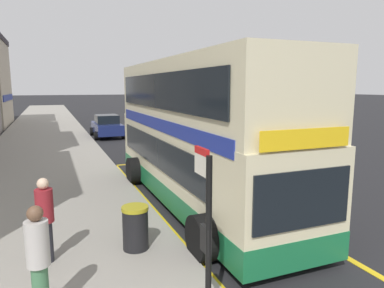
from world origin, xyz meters
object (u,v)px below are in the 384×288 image
pedestrian_waiting_near_sign (38,258)px  litter_bin (135,227)px  parked_car_silver_across (144,114)px  double_decker_bus (196,138)px  pedestrian_further_back (45,217)px  parked_car_navy_behind (107,126)px  bus_stop_sign (206,223)px

pedestrian_waiting_near_sign → litter_bin: 2.61m
parked_car_silver_across → double_decker_bus: bearing=80.6°
pedestrian_further_back → double_decker_bus: bearing=31.9°
parked_car_navy_behind → double_decker_bus: bearing=92.2°
pedestrian_waiting_near_sign → pedestrian_further_back: bearing=87.6°
double_decker_bus → litter_bin: double_decker_bus is taller
double_decker_bus → bus_stop_sign: double_decker_bus is taller
double_decker_bus → parked_car_silver_across: 26.79m
pedestrian_further_back → litter_bin: bearing=-3.3°
pedestrian_waiting_near_sign → pedestrian_further_back: 1.88m
double_decker_bus → parked_car_navy_behind: bearing=91.3°
pedestrian_further_back → pedestrian_waiting_near_sign: bearing=-92.4°
parked_car_silver_across → parked_car_navy_behind: size_ratio=1.00×
bus_stop_sign → pedestrian_further_back: bearing=127.2°
parked_car_silver_across → litter_bin: (-7.63, -29.10, -0.18)m
double_decker_bus → pedestrian_further_back: (-4.37, -2.72, -0.98)m
parked_car_silver_across → parked_car_navy_behind: same height
bus_stop_sign → parked_car_navy_behind: bus_stop_sign is taller
parked_car_silver_across → pedestrian_waiting_near_sign: (-9.48, -30.88, 0.32)m
parked_car_silver_across → bus_stop_sign: bearing=78.7°
parked_car_silver_across → parked_car_navy_behind: (-5.40, -10.48, 0.00)m
double_decker_bus → parked_car_navy_behind: size_ratio=2.41×
bus_stop_sign → parked_car_silver_across: size_ratio=0.63×
pedestrian_waiting_near_sign → parked_car_navy_behind: bearing=78.7°
double_decker_bus → pedestrian_further_back: double_decker_bus is taller
parked_car_silver_across → pedestrian_further_back: 30.49m
bus_stop_sign → pedestrian_waiting_near_sign: size_ratio=1.47×
double_decker_bus → pedestrian_waiting_near_sign: size_ratio=5.64×
double_decker_bus → parked_car_silver_across: bearing=79.2°
parked_car_silver_across → litter_bin: size_ratio=4.40×
parked_car_silver_across → pedestrian_waiting_near_sign: pedestrian_waiting_near_sign is taller
pedestrian_waiting_near_sign → litter_bin: pedestrian_waiting_near_sign is taller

